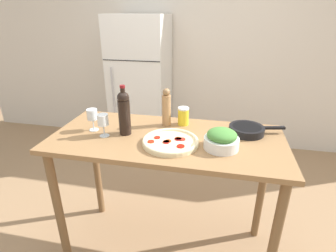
{
  "coord_description": "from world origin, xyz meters",
  "views": [
    {
      "loc": [
        0.32,
        -1.46,
        1.69
      ],
      "look_at": [
        0.0,
        0.03,
        1.02
      ],
      "focal_mm": 28.0,
      "sensor_mm": 36.0,
      "label": 1
    }
  ],
  "objects_px": {
    "wine_bottle": "(124,112)",
    "salt_canister": "(183,116)",
    "homemade_pizza": "(170,142)",
    "cast_iron_skillet": "(247,130)",
    "refrigerator": "(141,86)",
    "pepper_mill": "(166,108)",
    "wine_glass_far": "(92,116)",
    "wine_glass_near": "(103,121)",
    "salad_bowl": "(222,139)"
  },
  "relations": [
    {
      "from": "wine_bottle",
      "to": "salt_canister",
      "type": "height_order",
      "value": "wine_bottle"
    },
    {
      "from": "homemade_pizza",
      "to": "wine_bottle",
      "type": "bearing_deg",
      "value": 165.33
    },
    {
      "from": "wine_bottle",
      "to": "homemade_pizza",
      "type": "distance_m",
      "value": 0.35
    },
    {
      "from": "cast_iron_skillet",
      "to": "homemade_pizza",
      "type": "bearing_deg",
      "value": -151.33
    },
    {
      "from": "homemade_pizza",
      "to": "refrigerator",
      "type": "bearing_deg",
      "value": 113.07
    },
    {
      "from": "pepper_mill",
      "to": "wine_bottle",
      "type": "bearing_deg",
      "value": -140.08
    },
    {
      "from": "refrigerator",
      "to": "homemade_pizza",
      "type": "xyz_separation_m",
      "value": [
        0.71,
        -1.68,
        0.14
      ]
    },
    {
      "from": "refrigerator",
      "to": "pepper_mill",
      "type": "xyz_separation_m",
      "value": [
        0.63,
        -1.4,
        0.25
      ]
    },
    {
      "from": "wine_glass_far",
      "to": "salt_canister",
      "type": "relative_size",
      "value": 1.17
    },
    {
      "from": "cast_iron_skillet",
      "to": "pepper_mill",
      "type": "bearing_deg",
      "value": 177.23
    },
    {
      "from": "pepper_mill",
      "to": "wine_glass_near",
      "type": "bearing_deg",
      "value": -143.91
    },
    {
      "from": "salad_bowl",
      "to": "wine_bottle",
      "type": "bearing_deg",
      "value": 173.27
    },
    {
      "from": "homemade_pizza",
      "to": "salt_canister",
      "type": "distance_m",
      "value": 0.31
    },
    {
      "from": "wine_glass_near",
      "to": "pepper_mill",
      "type": "height_order",
      "value": "pepper_mill"
    },
    {
      "from": "wine_bottle",
      "to": "wine_glass_far",
      "type": "xyz_separation_m",
      "value": [
        -0.23,
        0.01,
        -0.05
      ]
    },
    {
      "from": "salad_bowl",
      "to": "salt_canister",
      "type": "xyz_separation_m",
      "value": [
        -0.27,
        0.3,
        0.01
      ]
    },
    {
      "from": "wine_bottle",
      "to": "wine_glass_near",
      "type": "xyz_separation_m",
      "value": [
        -0.12,
        -0.06,
        -0.05
      ]
    },
    {
      "from": "wine_bottle",
      "to": "cast_iron_skillet",
      "type": "xyz_separation_m",
      "value": [
        0.77,
        0.17,
        -0.12
      ]
    },
    {
      "from": "pepper_mill",
      "to": "salt_canister",
      "type": "distance_m",
      "value": 0.13
    },
    {
      "from": "wine_glass_near",
      "to": "salt_canister",
      "type": "xyz_separation_m",
      "value": [
        0.46,
        0.29,
        -0.04
      ]
    },
    {
      "from": "salad_bowl",
      "to": "salt_canister",
      "type": "bearing_deg",
      "value": 131.93
    },
    {
      "from": "salad_bowl",
      "to": "homemade_pizza",
      "type": "relative_size",
      "value": 0.6
    },
    {
      "from": "wine_glass_far",
      "to": "homemade_pizza",
      "type": "distance_m",
      "value": 0.56
    },
    {
      "from": "pepper_mill",
      "to": "cast_iron_skillet",
      "type": "bearing_deg",
      "value": -2.77
    },
    {
      "from": "wine_bottle",
      "to": "homemade_pizza",
      "type": "relative_size",
      "value": 0.95
    },
    {
      "from": "wine_glass_near",
      "to": "pepper_mill",
      "type": "relative_size",
      "value": 0.56
    },
    {
      "from": "salad_bowl",
      "to": "wine_glass_near",
      "type": "bearing_deg",
      "value": 179.22
    },
    {
      "from": "refrigerator",
      "to": "salad_bowl",
      "type": "distance_m",
      "value": 1.96
    },
    {
      "from": "refrigerator",
      "to": "cast_iron_skillet",
      "type": "xyz_separation_m",
      "value": [
        1.17,
        -1.43,
        0.15
      ]
    },
    {
      "from": "refrigerator",
      "to": "wine_glass_near",
      "type": "bearing_deg",
      "value": -80.43
    },
    {
      "from": "wine_glass_near",
      "to": "cast_iron_skillet",
      "type": "height_order",
      "value": "wine_glass_near"
    },
    {
      "from": "refrigerator",
      "to": "cast_iron_skillet",
      "type": "bearing_deg",
      "value": -50.63
    },
    {
      "from": "homemade_pizza",
      "to": "salad_bowl",
      "type": "bearing_deg",
      "value": 1.98
    },
    {
      "from": "refrigerator",
      "to": "homemade_pizza",
      "type": "bearing_deg",
      "value": -66.93
    },
    {
      "from": "refrigerator",
      "to": "wine_glass_near",
      "type": "height_order",
      "value": "refrigerator"
    },
    {
      "from": "wine_bottle",
      "to": "wine_glass_far",
      "type": "bearing_deg",
      "value": 177.28
    },
    {
      "from": "wine_glass_far",
      "to": "pepper_mill",
      "type": "distance_m",
      "value": 0.49
    },
    {
      "from": "refrigerator",
      "to": "salt_canister",
      "type": "bearing_deg",
      "value": -61.48
    },
    {
      "from": "wine_bottle",
      "to": "wine_glass_near",
      "type": "distance_m",
      "value": 0.14
    },
    {
      "from": "wine_bottle",
      "to": "pepper_mill",
      "type": "relative_size",
      "value": 1.22
    },
    {
      "from": "refrigerator",
      "to": "wine_bottle",
      "type": "xyz_separation_m",
      "value": [
        0.4,
        -1.59,
        0.28
      ]
    },
    {
      "from": "wine_glass_near",
      "to": "salt_canister",
      "type": "relative_size",
      "value": 1.17
    },
    {
      "from": "wine_bottle",
      "to": "wine_glass_far",
      "type": "relative_size",
      "value": 2.19
    },
    {
      "from": "salad_bowl",
      "to": "cast_iron_skillet",
      "type": "xyz_separation_m",
      "value": [
        0.16,
        0.24,
        -0.03
      ]
    },
    {
      "from": "wine_glass_far",
      "to": "salt_canister",
      "type": "distance_m",
      "value": 0.61
    },
    {
      "from": "wine_glass_near",
      "to": "wine_glass_far",
      "type": "relative_size",
      "value": 1.0
    },
    {
      "from": "pepper_mill",
      "to": "salt_canister",
      "type": "relative_size",
      "value": 2.1
    },
    {
      "from": "wine_glass_far",
      "to": "salad_bowl",
      "type": "distance_m",
      "value": 0.85
    },
    {
      "from": "cast_iron_skillet",
      "to": "salad_bowl",
      "type": "bearing_deg",
      "value": -123.57
    },
    {
      "from": "wine_bottle",
      "to": "salad_bowl",
      "type": "height_order",
      "value": "wine_bottle"
    }
  ]
}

